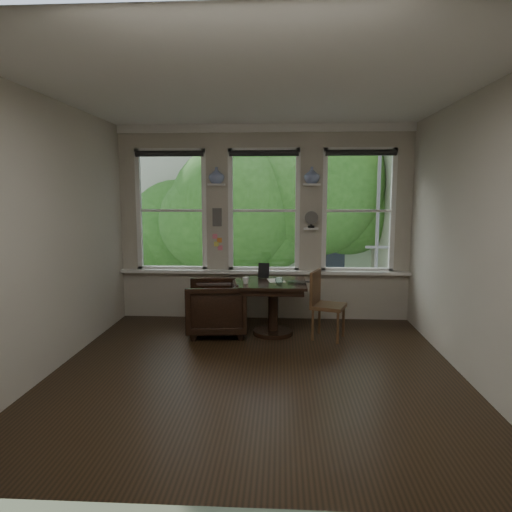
# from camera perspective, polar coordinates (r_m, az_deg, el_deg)

# --- Properties ---
(ground) EXTENTS (4.50, 4.50, 0.00)m
(ground) POSITION_cam_1_polar(r_m,az_deg,el_deg) (5.25, -0.01, -14.12)
(ground) COLOR black
(ground) RESTS_ON ground
(ceiling) EXTENTS (4.50, 4.50, 0.00)m
(ceiling) POSITION_cam_1_polar(r_m,az_deg,el_deg) (4.98, -0.01, 19.84)
(ceiling) COLOR silver
(ceiling) RESTS_ON ground
(wall_back) EXTENTS (4.50, 0.00, 4.50)m
(wall_back) POSITION_cam_1_polar(r_m,az_deg,el_deg) (7.14, 1.01, 4.08)
(wall_back) COLOR #B9AF9E
(wall_back) RESTS_ON ground
(wall_front) EXTENTS (4.50, 0.00, 4.50)m
(wall_front) POSITION_cam_1_polar(r_m,az_deg,el_deg) (2.67, -2.71, -2.11)
(wall_front) COLOR #B9AF9E
(wall_front) RESTS_ON ground
(wall_left) EXTENTS (0.00, 4.50, 4.50)m
(wall_left) POSITION_cam_1_polar(r_m,az_deg,el_deg) (5.50, -24.13, 2.31)
(wall_left) COLOR #B9AF9E
(wall_left) RESTS_ON ground
(wall_right) EXTENTS (0.00, 4.50, 4.50)m
(wall_right) POSITION_cam_1_polar(r_m,az_deg,el_deg) (5.27, 25.23, 2.04)
(wall_right) COLOR #B9AF9E
(wall_right) RESTS_ON ground
(window_left) EXTENTS (1.10, 0.12, 1.90)m
(window_left) POSITION_cam_1_polar(r_m,az_deg,el_deg) (7.33, -10.45, 5.62)
(window_left) COLOR white
(window_left) RESTS_ON ground
(window_center) EXTENTS (1.10, 0.12, 1.90)m
(window_center) POSITION_cam_1_polar(r_m,az_deg,el_deg) (7.13, 1.01, 5.69)
(window_center) COLOR white
(window_center) RESTS_ON ground
(window_right) EXTENTS (1.10, 0.12, 1.90)m
(window_right) POSITION_cam_1_polar(r_m,az_deg,el_deg) (7.22, 12.65, 5.53)
(window_right) COLOR white
(window_right) RESTS_ON ground
(shelf_left) EXTENTS (0.26, 0.16, 0.03)m
(shelf_left) POSITION_cam_1_polar(r_m,az_deg,el_deg) (7.09, -4.95, 8.89)
(shelf_left) COLOR white
(shelf_left) RESTS_ON ground
(shelf_right) EXTENTS (0.26, 0.16, 0.03)m
(shelf_right) POSITION_cam_1_polar(r_m,az_deg,el_deg) (7.03, 6.97, 8.87)
(shelf_right) COLOR white
(shelf_right) RESTS_ON ground
(intercom) EXTENTS (0.14, 0.06, 0.28)m
(intercom) POSITION_cam_1_polar(r_m,az_deg,el_deg) (7.13, -4.87, 4.86)
(intercom) COLOR #59544F
(intercom) RESTS_ON ground
(sticky_notes) EXTENTS (0.16, 0.01, 0.24)m
(sticky_notes) POSITION_cam_1_polar(r_m,az_deg,el_deg) (7.16, -4.83, 2.06)
(sticky_notes) COLOR pink
(sticky_notes) RESTS_ON ground
(desk_fan) EXTENTS (0.20, 0.20, 0.24)m
(desk_fan) POSITION_cam_1_polar(r_m,az_deg,el_deg) (7.02, 6.91, 4.22)
(desk_fan) COLOR #59544F
(desk_fan) RESTS_ON ground
(vase_left) EXTENTS (0.24, 0.24, 0.25)m
(vase_left) POSITION_cam_1_polar(r_m,az_deg,el_deg) (7.09, -4.96, 10.01)
(vase_left) COLOR white
(vase_left) RESTS_ON shelf_left
(vase_right) EXTENTS (0.24, 0.24, 0.25)m
(vase_right) POSITION_cam_1_polar(r_m,az_deg,el_deg) (7.04, 6.99, 10.00)
(vase_right) COLOR white
(vase_right) RESTS_ON shelf_right
(table) EXTENTS (0.90, 0.90, 0.75)m
(table) POSITION_cam_1_polar(r_m,az_deg,el_deg) (6.42, 2.16, -6.52)
(table) COLOR black
(table) RESTS_ON ground
(armchair_left) EXTENTS (0.91, 0.89, 0.76)m
(armchair_left) POSITION_cam_1_polar(r_m,az_deg,el_deg) (6.46, -4.95, -6.42)
(armchair_left) COLOR black
(armchair_left) RESTS_ON ground
(cushion_red) EXTENTS (0.45, 0.45, 0.06)m
(cushion_red) POSITION_cam_1_polar(r_m,az_deg,el_deg) (6.44, -4.96, -5.81)
(cushion_red) COLOR maroon
(cushion_red) RESTS_ON armchair_left
(side_chair_right) EXTENTS (0.54, 0.54, 0.92)m
(side_chair_right) POSITION_cam_1_polar(r_m,az_deg,el_deg) (6.28, 9.06, -6.13)
(side_chair_right) COLOR #4C2E1B
(side_chair_right) RESTS_ON ground
(laptop) EXTENTS (0.33, 0.24, 0.02)m
(laptop) POSITION_cam_1_polar(r_m,az_deg,el_deg) (6.22, 5.31, -3.35)
(laptop) COLOR black
(laptop) RESTS_ON table
(mug) EXTENTS (0.11, 0.11, 0.09)m
(mug) POSITION_cam_1_polar(r_m,az_deg,el_deg) (6.18, -1.29, -3.08)
(mug) COLOR white
(mug) RESTS_ON table
(drinking_glass) EXTENTS (0.12, 0.12, 0.09)m
(drinking_glass) POSITION_cam_1_polar(r_m,az_deg,el_deg) (6.17, 2.94, -3.12)
(drinking_glass) COLOR white
(drinking_glass) RESTS_ON table
(tablet) EXTENTS (0.17, 0.10, 0.22)m
(tablet) POSITION_cam_1_polar(r_m,az_deg,el_deg) (6.58, 0.97, -1.84)
(tablet) COLOR black
(tablet) RESTS_ON table
(papers) EXTENTS (0.27, 0.33, 0.00)m
(papers) POSITION_cam_1_polar(r_m,az_deg,el_deg) (6.42, 2.53, -3.07)
(papers) COLOR silver
(papers) RESTS_ON table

